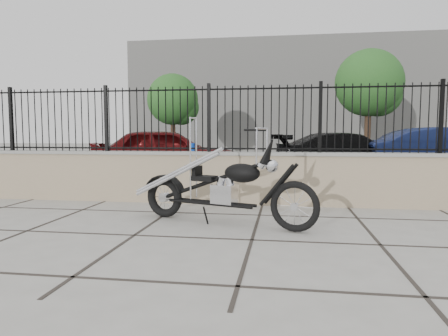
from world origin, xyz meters
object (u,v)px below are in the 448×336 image
at_px(chopper_motorcycle, 221,170).
at_px(car_black, 349,154).
at_px(car_blue, 444,153).
at_px(car_red, 167,153).

relative_size(chopper_motorcycle, car_black, 0.57).
xyz_separation_m(chopper_motorcycle, car_black, (2.86, 7.09, -0.12)).
bearing_deg(car_black, car_blue, -107.80).
bearing_deg(chopper_motorcycle, car_red, 132.42).
distance_m(car_black, car_blue, 2.66).
distance_m(car_red, car_blue, 8.08).
bearing_deg(car_black, chopper_motorcycle, 144.19).
height_order(chopper_motorcycle, car_black, chopper_motorcycle).
height_order(car_red, car_black, car_red).
bearing_deg(car_blue, chopper_motorcycle, 138.81).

